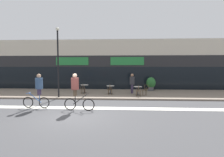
{
  "coord_description": "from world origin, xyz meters",
  "views": [
    {
      "loc": [
        2.38,
        -8.6,
        2.53
      ],
      "look_at": [
        1.51,
        6.95,
        1.47
      ],
      "focal_mm": 28.0,
      "sensor_mm": 36.0,
      "label": 1
    }
  ],
  "objects_px": {
    "bistro_table_1": "(110,88)",
    "pedestrian_near_end": "(132,82)",
    "cafe_chair_2_near": "(139,90)",
    "cafe_chair_0_near": "(83,88)",
    "cyclist_0": "(76,89)",
    "cyclist_1": "(38,88)",
    "lamp_post": "(58,57)",
    "bistro_table_0": "(84,87)",
    "planter_pot": "(151,83)",
    "cafe_chair_1_near": "(110,89)",
    "cafe_chair_2_side": "(145,89)",
    "bistro_table_2": "(138,89)"
  },
  "relations": [
    {
      "from": "planter_pot",
      "to": "cafe_chair_0_near",
      "type": "bearing_deg",
      "value": -158.47
    },
    {
      "from": "planter_pot",
      "to": "lamp_post",
      "type": "bearing_deg",
      "value": -152.89
    },
    {
      "from": "cafe_chair_0_near",
      "to": "cyclist_1",
      "type": "height_order",
      "value": "cyclist_1"
    },
    {
      "from": "cafe_chair_1_near",
      "to": "lamp_post",
      "type": "height_order",
      "value": "lamp_post"
    },
    {
      "from": "bistro_table_1",
      "to": "pedestrian_near_end",
      "type": "relative_size",
      "value": 0.4
    },
    {
      "from": "cafe_chair_0_near",
      "to": "cyclist_0",
      "type": "xyz_separation_m",
      "value": [
        0.81,
        -5.3,
        0.59
      ]
    },
    {
      "from": "cafe_chair_0_near",
      "to": "cafe_chair_2_near",
      "type": "height_order",
      "value": "same"
    },
    {
      "from": "bistro_table_0",
      "to": "bistro_table_2",
      "type": "distance_m",
      "value": 4.88
    },
    {
      "from": "lamp_post",
      "to": "cafe_chair_2_side",
      "type": "bearing_deg",
      "value": 9.99
    },
    {
      "from": "bistro_table_1",
      "to": "cyclist_0",
      "type": "bearing_deg",
      "value": -105.84
    },
    {
      "from": "cafe_chair_0_near",
      "to": "cafe_chair_2_side",
      "type": "height_order",
      "value": "same"
    },
    {
      "from": "cafe_chair_0_near",
      "to": "cafe_chair_1_near",
      "type": "height_order",
      "value": "same"
    },
    {
      "from": "bistro_table_2",
      "to": "bistro_table_1",
      "type": "bearing_deg",
      "value": 163.3
    },
    {
      "from": "cafe_chair_0_near",
      "to": "cafe_chair_2_near",
      "type": "bearing_deg",
      "value": -99.57
    },
    {
      "from": "bistro_table_0",
      "to": "cyclist_1",
      "type": "height_order",
      "value": "cyclist_1"
    },
    {
      "from": "cafe_chair_1_near",
      "to": "bistro_table_2",
      "type": "bearing_deg",
      "value": -90.25
    },
    {
      "from": "bistro_table_1",
      "to": "cafe_chair_2_near",
      "type": "bearing_deg",
      "value": -29.43
    },
    {
      "from": "cyclist_1",
      "to": "pedestrian_near_end",
      "type": "xyz_separation_m",
      "value": [
        6.0,
        5.52,
        -0.04
      ]
    },
    {
      "from": "bistro_table_1",
      "to": "pedestrian_near_end",
      "type": "bearing_deg",
      "value": 8.88
    },
    {
      "from": "cafe_chair_1_near",
      "to": "lamp_post",
      "type": "bearing_deg",
      "value": 109.96
    },
    {
      "from": "bistro_table_2",
      "to": "cyclist_1",
      "type": "xyz_separation_m",
      "value": [
        -6.44,
        -4.5,
        0.57
      ]
    },
    {
      "from": "planter_pot",
      "to": "pedestrian_near_end",
      "type": "height_order",
      "value": "pedestrian_near_end"
    },
    {
      "from": "cafe_chair_0_near",
      "to": "cyclist_1",
      "type": "relative_size",
      "value": 0.43
    },
    {
      "from": "lamp_post",
      "to": "cafe_chair_2_near",
      "type": "bearing_deg",
      "value": 5.41
    },
    {
      "from": "cafe_chair_2_near",
      "to": "pedestrian_near_end",
      "type": "relative_size",
      "value": 0.51
    },
    {
      "from": "lamp_post",
      "to": "bistro_table_0",
      "type": "bearing_deg",
      "value": 53.84
    },
    {
      "from": "planter_pot",
      "to": "lamp_post",
      "type": "distance_m",
      "value": 9.25
    },
    {
      "from": "bistro_table_0",
      "to": "cafe_chair_0_near",
      "type": "bearing_deg",
      "value": -90.21
    },
    {
      "from": "lamp_post",
      "to": "cyclist_1",
      "type": "distance_m",
      "value": 3.86
    },
    {
      "from": "cafe_chair_2_side",
      "to": "bistro_table_0",
      "type": "bearing_deg",
      "value": -13.63
    },
    {
      "from": "cafe_chair_2_side",
      "to": "cafe_chair_1_near",
      "type": "bearing_deg",
      "value": -5.17
    },
    {
      "from": "cafe_chair_1_near",
      "to": "cafe_chair_2_near",
      "type": "relative_size",
      "value": 1.0
    },
    {
      "from": "cafe_chair_2_side",
      "to": "cyclist_0",
      "type": "distance_m",
      "value": 6.8
    },
    {
      "from": "bistro_table_1",
      "to": "cafe_chair_2_side",
      "type": "height_order",
      "value": "cafe_chair_2_side"
    },
    {
      "from": "cafe_chair_0_near",
      "to": "bistro_table_2",
      "type": "bearing_deg",
      "value": -92.23
    },
    {
      "from": "bistro_table_1",
      "to": "cafe_chair_0_near",
      "type": "xyz_separation_m",
      "value": [
        -2.42,
        -0.38,
        0.0
      ]
    },
    {
      "from": "bistro_table_0",
      "to": "planter_pot",
      "type": "height_order",
      "value": "planter_pot"
    },
    {
      "from": "bistro_table_1",
      "to": "pedestrian_near_end",
      "type": "height_order",
      "value": "pedestrian_near_end"
    },
    {
      "from": "bistro_table_0",
      "to": "lamp_post",
      "type": "xyz_separation_m",
      "value": [
        -1.6,
        -2.19,
        2.6
      ]
    },
    {
      "from": "pedestrian_near_end",
      "to": "cafe_chair_1_near",
      "type": "bearing_deg",
      "value": 9.42
    },
    {
      "from": "cafe_chair_2_near",
      "to": "cyclist_0",
      "type": "bearing_deg",
      "value": 138.24
    },
    {
      "from": "cafe_chair_2_near",
      "to": "bistro_table_2",
      "type": "bearing_deg",
      "value": 0.69
    },
    {
      "from": "cafe_chair_0_near",
      "to": "cafe_chair_1_near",
      "type": "xyz_separation_m",
      "value": [
        2.42,
        -0.25,
        0.0
      ]
    },
    {
      "from": "cafe_chair_2_near",
      "to": "bistro_table_1",
      "type": "bearing_deg",
      "value": 61.36
    },
    {
      "from": "bistro_table_0",
      "to": "cafe_chair_2_near",
      "type": "bearing_deg",
      "value": -18.32
    },
    {
      "from": "cyclist_1",
      "to": "cyclist_0",
      "type": "bearing_deg",
      "value": 173.62
    },
    {
      "from": "lamp_post",
      "to": "planter_pot",
      "type": "bearing_deg",
      "value": 27.11
    },
    {
      "from": "planter_pot",
      "to": "cyclist_1",
      "type": "relative_size",
      "value": 0.65
    },
    {
      "from": "bistro_table_0",
      "to": "cafe_chair_0_near",
      "type": "height_order",
      "value": "cafe_chair_0_near"
    },
    {
      "from": "cafe_chair_2_side",
      "to": "bistro_table_2",
      "type": "bearing_deg",
      "value": -3.19
    }
  ]
}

